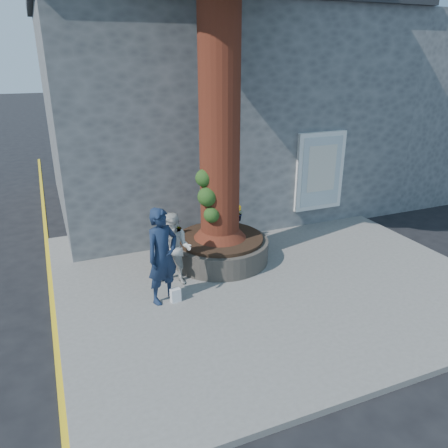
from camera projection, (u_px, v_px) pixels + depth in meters
name	position (u px, v px, depth m)	size (l,w,h in m)	color
ground	(221.00, 313.00, 8.60)	(120.00, 120.00, 0.00)	black
pavement	(265.00, 274.00, 9.98)	(9.00, 8.00, 0.12)	slate
yellow_line	(54.00, 320.00, 8.36)	(0.10, 30.00, 0.01)	yellow
stone_shop	(208.00, 106.00, 14.55)	(10.30, 8.30, 6.30)	#515457
neighbour_shop	(395.00, 102.00, 17.49)	(6.00, 8.00, 6.00)	#515457
planter	(220.00, 249.00, 10.46)	(2.30, 2.30, 0.60)	black
man	(162.00, 256.00, 8.47)	(0.71, 0.47, 1.96)	#17243F
woman	(174.00, 249.00, 9.20)	(0.78, 0.60, 1.60)	beige
shopping_bag	(176.00, 295.00, 8.72)	(0.20, 0.12, 0.28)	white
plant_a	(219.00, 229.00, 10.29)	(0.21, 0.14, 0.40)	gray
plant_b	(238.00, 213.00, 11.31)	(0.22, 0.21, 0.40)	gray
plant_c	(178.00, 227.00, 10.50)	(0.18, 0.18, 0.33)	gray
plant_d	(238.00, 214.00, 11.32)	(0.30, 0.26, 0.33)	gray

